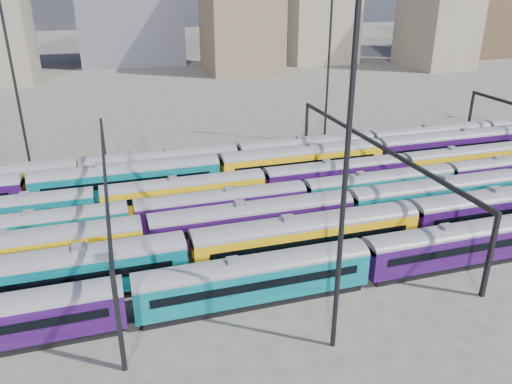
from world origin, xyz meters
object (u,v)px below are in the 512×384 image
object	(u,v)px
rake_1	(411,218)
mast_2	(346,170)
rake_0	(365,256)
rake_2	(253,218)

from	to	relation	value
rake_1	mast_2	size ratio (longest dim) A/B	5.31
rake_1	mast_2	world-z (taller)	mast_2
rake_0	rake_1	xyz separation A→B (m)	(7.93, 5.00, 0.31)
rake_2	mast_2	distance (m)	20.38
rake_2	rake_1	bearing A→B (deg)	-18.17
rake_0	rake_1	bearing A→B (deg)	32.24
rake_2	mast_2	size ratio (longest dim) A/B	4.20
rake_0	mast_2	size ratio (longest dim) A/B	4.76
rake_2	rake_0	bearing A→B (deg)	-53.84
rake_0	rake_1	size ratio (longest dim) A/B	0.90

